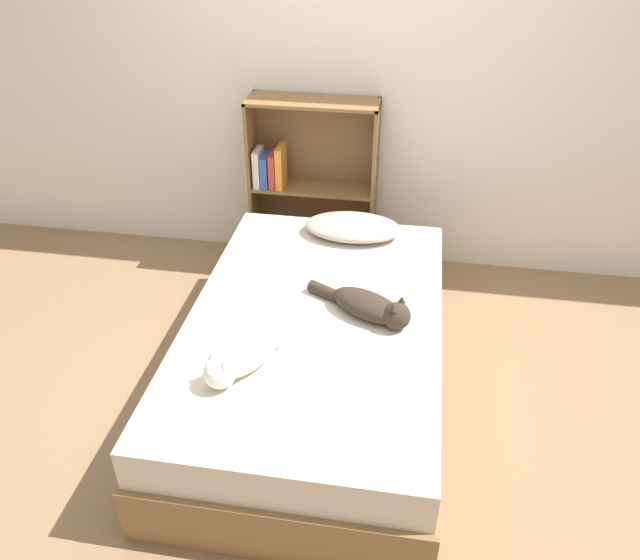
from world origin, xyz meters
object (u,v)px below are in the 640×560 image
pillow (353,227)px  cat_dark (371,306)px  cat_light (243,356)px  bed (315,354)px  bookshelf (309,181)px

pillow → cat_dark: cat_dark is taller
cat_dark → cat_light: bearing=-109.4°
cat_light → cat_dark: (0.49, 0.46, -0.02)m
bed → cat_light: size_ratio=4.07×
cat_light → pillow: bearing=-162.7°
cat_light → bookshelf: (-0.02, 1.69, 0.01)m
pillow → bookshelf: 0.59m
cat_light → bed: bearing=-176.3°
pillow → cat_light: size_ratio=1.15×
bed → cat_dark: bearing=6.6°
bed → bookshelf: size_ratio=1.76×
cat_light → cat_dark: size_ratio=0.93×
cat_light → cat_dark: 0.67m
bed → pillow: size_ratio=3.55×
pillow → bookshelf: size_ratio=0.50×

